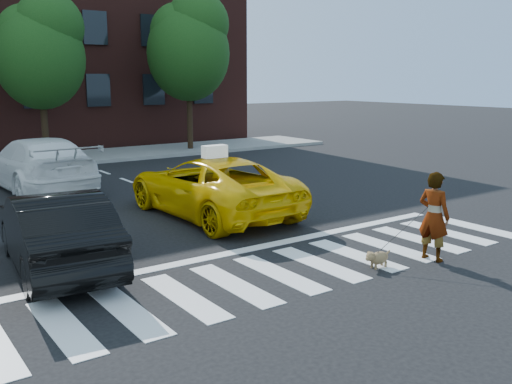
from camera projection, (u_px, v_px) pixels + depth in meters
ground at (279, 274)px, 10.65m from camera, size 120.00×120.00×0.00m
crosswalk at (279, 274)px, 10.65m from camera, size 13.00×2.40×0.01m
stop_line at (232, 253)px, 11.93m from camera, size 12.00×0.30×0.01m
sidewalk_far at (32, 161)px, 24.63m from camera, size 30.00×4.00×0.15m
tree_mid at (40, 47)px, 23.60m from camera, size 3.69×3.69×7.10m
tree_right at (189, 43)px, 27.48m from camera, size 4.00×4.00×7.70m
taxi at (211, 186)px, 15.11m from camera, size 2.71×5.69×1.57m
black_sedan at (56, 230)px, 10.82m from camera, size 2.03×4.70×1.51m
white_suv at (38, 164)px, 18.53m from camera, size 2.71×6.03×1.72m
woman at (434, 216)px, 11.31m from camera, size 0.51×0.71×1.80m
dog at (377, 258)px, 10.95m from camera, size 0.62×0.26×0.35m
taxi_sign at (215, 151)px, 14.76m from camera, size 0.66×0.29×0.32m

